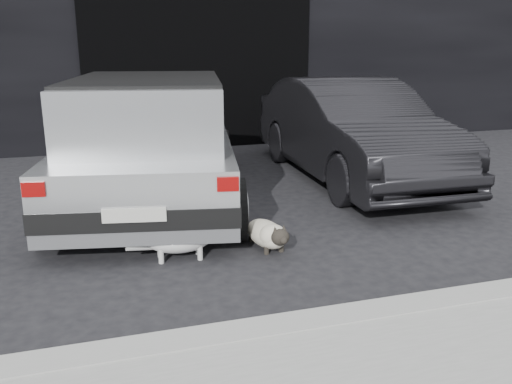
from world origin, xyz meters
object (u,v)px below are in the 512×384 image
object	(u,v)px
second_car	(351,130)
cat_siamese	(268,234)
cat_white	(184,237)
silver_hatchback	(150,136)

from	to	relation	value
second_car	cat_siamese	distance (m)	2.96
second_car	cat_white	size ratio (longest dim) A/B	4.81
second_car	cat_siamese	size ratio (longest dim) A/B	4.74
second_car	cat_siamese	xyz separation A→B (m)	(-1.92, -2.19, -0.55)
cat_siamese	cat_white	size ratio (longest dim) A/B	1.02
cat_siamese	cat_white	xyz separation A→B (m)	(-0.79, -0.00, 0.06)
silver_hatchback	cat_white	bearing A→B (deg)	-77.09
silver_hatchback	cat_siamese	world-z (taller)	silver_hatchback
second_car	cat_white	bearing A→B (deg)	-139.25
silver_hatchback	cat_siamese	bearing A→B (deg)	-53.56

